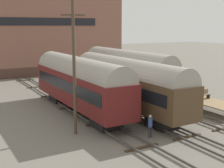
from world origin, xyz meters
The scene contains 12 objects.
ground_plane centered at (0.00, 0.00, 0.00)m, with size 200.00×200.00×0.00m, color #6B665B.
track_left centered at (-4.02, 0.00, 0.14)m, with size 2.60×60.00×0.26m.
track_middle centered at (0.00, 0.00, 0.14)m, with size 2.60×60.00×0.26m.
track_right centered at (4.02, 0.00, 0.14)m, with size 2.60×60.00×0.26m.
train_car_brown centered at (0.00, 5.28, 2.89)m, with size 2.93×16.69×5.08m.
train_car_grey centered at (4.02, 11.58, 2.98)m, with size 3.08×16.04×5.26m.
train_car_maroon centered at (-4.02, 7.14, 2.96)m, with size 3.01×15.82×5.22m.
station_platform centered at (6.75, 3.68, 0.92)m, with size 2.81×11.16×1.01m.
bench centered at (7.00, 2.27, 1.49)m, with size 1.40×0.40×0.91m.
person_worker centered at (-2.31, -1.62, 1.03)m, with size 0.32×0.32×1.72m.
utility_pole centered at (-6.72, 1.79, 5.16)m, with size 1.80×0.24×9.99m.
warehouse_building centered at (-3.54, 36.03, 7.89)m, with size 35.95×12.73×15.77m.
Camera 1 is at (-15.49, -19.07, 8.06)m, focal length 50.00 mm.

